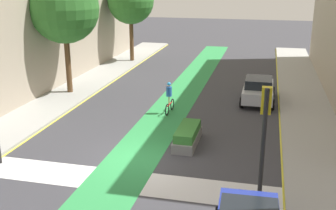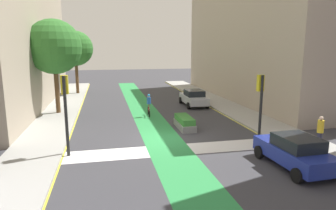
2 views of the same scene
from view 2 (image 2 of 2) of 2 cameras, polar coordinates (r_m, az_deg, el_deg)
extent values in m
plane|color=#38383D|center=(18.46, 0.00, -6.55)|extent=(120.00, 120.00, 0.00)
cube|color=#2D8C47|center=(18.39, -1.06, -6.60)|extent=(2.40, 60.00, 0.01)
cube|color=silver|center=(16.61, 1.46, -8.57)|extent=(12.00, 1.80, 0.01)
cube|color=#9E9E99|center=(18.45, -23.62, -7.26)|extent=(3.00, 60.00, 0.15)
cube|color=yellow|center=(18.23, -18.94, -7.38)|extent=(0.16, 60.00, 0.01)
cube|color=#9E9E99|center=(21.25, 20.25, -4.67)|extent=(3.00, 60.00, 0.15)
cube|color=yellow|center=(20.52, 16.67, -5.20)|extent=(0.16, 60.00, 0.01)
cube|color=tan|center=(31.90, -29.20, 13.53)|extent=(7.20, 26.70, 15.45)
cube|color=tan|center=(34.28, 17.27, 12.47)|extent=(7.82, 25.51, 13.47)
cylinder|color=black|center=(18.03, 17.36, -0.88)|extent=(0.16, 0.16, 4.02)
cube|color=gold|center=(17.97, 17.33, 4.05)|extent=(0.35, 0.28, 0.95)
sphere|color=red|center=(18.06, 17.16, 5.05)|extent=(0.20, 0.20, 0.20)
sphere|color=#4C380C|center=(18.09, 17.11, 4.10)|extent=(0.20, 0.20, 0.20)
sphere|color=#0C3814|center=(18.13, 17.06, 3.16)|extent=(0.20, 0.20, 0.20)
cylinder|color=black|center=(16.01, -18.97, -2.14)|extent=(0.16, 0.16, 4.18)
cube|color=gold|center=(15.94, -19.25, 3.69)|extent=(0.35, 0.28, 0.95)
sphere|color=red|center=(16.04, -19.26, 4.81)|extent=(0.20, 0.20, 0.20)
sphere|color=#4C380C|center=(16.08, -19.19, 3.75)|extent=(0.20, 0.20, 0.20)
sphere|color=#0C3814|center=(16.11, -19.13, 2.69)|extent=(0.20, 0.20, 0.20)
cube|color=navy|center=(15.27, 22.99, -8.61)|extent=(1.96, 4.27, 0.70)
cube|color=black|center=(14.93, 23.63, -6.57)|extent=(1.68, 2.06, 0.55)
cylinder|color=black|center=(16.02, 17.10, -8.61)|extent=(0.24, 0.65, 0.64)
cylinder|color=black|center=(17.00, 22.34, -7.82)|extent=(0.24, 0.65, 0.64)
cylinder|color=black|center=(13.79, 23.57, -12.32)|extent=(0.24, 0.65, 0.64)
cylinder|color=black|center=(14.91, 29.15, -11.04)|extent=(0.24, 0.65, 0.64)
cube|color=#B2B7BF|center=(28.78, 4.93, 1.16)|extent=(1.82, 4.21, 0.70)
cube|color=black|center=(28.49, 5.06, 2.33)|extent=(1.61, 2.01, 0.55)
cylinder|color=black|center=(30.00, 2.46, 0.92)|extent=(0.22, 0.64, 0.64)
cylinder|color=black|center=(30.49, 5.74, 1.03)|extent=(0.22, 0.64, 0.64)
cylinder|color=black|center=(27.21, 3.99, -0.14)|extent=(0.22, 0.64, 0.64)
cylinder|color=black|center=(27.75, 7.57, 0.00)|extent=(0.22, 0.64, 0.64)
torus|color=black|center=(25.03, -3.82, -1.08)|extent=(0.10, 0.68, 0.68)
torus|color=black|center=(24.01, -3.59, -1.59)|extent=(0.10, 0.68, 0.68)
cylinder|color=red|center=(24.48, -3.71, -0.92)|extent=(0.11, 0.95, 0.06)
cylinder|color=red|center=(24.28, -3.69, -0.37)|extent=(0.05, 0.05, 0.50)
cylinder|color=#2659B2|center=(24.18, -3.70, 0.85)|extent=(0.32, 0.32, 0.55)
sphere|color=beige|center=(24.12, -3.71, 1.75)|extent=(0.22, 0.22, 0.22)
sphere|color=#268CCC|center=(24.11, -3.71, 1.85)|extent=(0.23, 0.23, 0.23)
cylinder|color=#262638|center=(18.61, 27.05, -5.89)|extent=(0.28, 0.28, 0.78)
cylinder|color=gold|center=(18.43, 27.25, -3.69)|extent=(0.34, 0.34, 0.70)
sphere|color=beige|center=(18.32, 27.38, -2.29)|extent=(0.23, 0.23, 0.23)
cylinder|color=brown|center=(26.48, -20.54, 2.79)|extent=(0.36, 0.36, 3.91)
sphere|color=#2D6B28|center=(26.25, -21.06, 10.40)|extent=(4.45, 4.45, 4.45)
cylinder|color=brown|center=(37.29, -17.08, 5.16)|extent=(0.36, 0.36, 3.88)
sphere|color=#2D6B28|center=(37.12, -17.37, 10.34)|extent=(4.09, 4.09, 4.09)
cube|color=slate|center=(20.82, 3.20, -3.88)|extent=(0.96, 2.73, 0.45)
cube|color=#33722D|center=(20.71, 3.21, -2.75)|extent=(0.87, 2.46, 0.40)
camera|label=1|loc=(9.09, 69.71, 17.38)|focal=44.08mm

